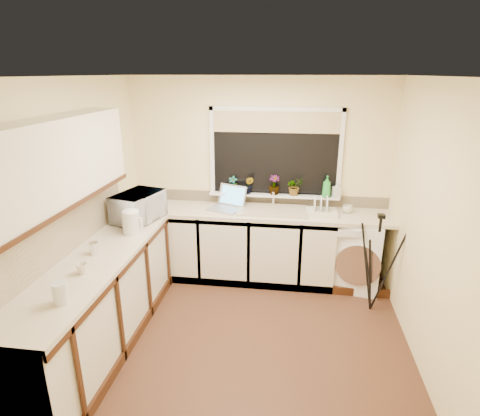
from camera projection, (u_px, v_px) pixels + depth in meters
name	position (u px, v px, depth m)	size (l,w,h in m)	color
floor	(243.00, 335.00, 3.94)	(3.20, 3.20, 0.00)	#4E301F
ceiling	(243.00, 76.00, 3.14)	(3.20, 3.20, 0.00)	white
wall_back	(258.00, 178.00, 4.94)	(3.20, 3.20, 0.00)	#FCE6A8
wall_front	(207.00, 318.00, 2.13)	(3.20, 3.20, 0.00)	#FCE6A8
wall_left	(76.00, 212.00, 3.75)	(3.00, 3.00, 0.00)	#FCE6A8
wall_right	(431.00, 230.00, 3.33)	(3.00, 3.00, 0.00)	#FCE6A8
base_cabinet_back	(229.00, 245.00, 4.96)	(2.55, 0.60, 0.86)	silver
base_cabinet_left	(100.00, 305.00, 3.68)	(0.54, 2.40, 0.86)	silver
worktop_back	(256.00, 212.00, 4.78)	(3.20, 0.60, 0.04)	beige
worktop_left	(94.00, 261.00, 3.54)	(0.60, 2.40, 0.04)	beige
upper_cabinet	(55.00, 163.00, 3.12)	(0.28, 1.90, 0.70)	silver
splashback_left	(60.00, 234.00, 3.50)	(0.02, 2.40, 0.45)	beige
splashback_back	(258.00, 198.00, 5.02)	(3.20, 0.02, 0.14)	beige
window_glass	(275.00, 153.00, 4.80)	(1.50, 0.02, 1.00)	black
window_blind	(276.00, 122.00, 4.65)	(1.50, 0.02, 0.25)	tan
windowsill	(274.00, 195.00, 4.91)	(1.60, 0.14, 0.03)	white
sink	(272.00, 210.00, 4.74)	(0.82, 0.46, 0.03)	tan
faucet	(273.00, 197.00, 4.87)	(0.03, 0.03, 0.24)	silver
washing_machine	(354.00, 252.00, 4.76)	(0.60, 0.58, 0.85)	white
laptop	(228.00, 203.00, 4.84)	(0.48, 0.47, 0.27)	#A3A2AA
kettle	(131.00, 223.00, 4.06)	(0.18, 0.18, 0.24)	silver
dish_rack	(322.00, 212.00, 4.64)	(0.35, 0.26, 0.05)	beige
tripod	(376.00, 264.00, 4.20)	(0.54, 0.54, 1.11)	black
glass_jug	(60.00, 293.00, 2.84)	(0.11, 0.11, 0.16)	silver
steel_jar	(94.00, 248.00, 3.61)	(0.08, 0.08, 0.11)	silver
microwave	(138.00, 207.00, 4.42)	(0.57, 0.39, 0.32)	white
plant_a	(233.00, 185.00, 4.92)	(0.11, 0.08, 0.21)	#999999
plant_b	(249.00, 185.00, 4.88)	(0.12, 0.10, 0.22)	#999999
plant_c	(274.00, 185.00, 4.86)	(0.13, 0.13, 0.24)	#999999
plant_d	(295.00, 186.00, 4.83)	(0.20, 0.17, 0.22)	#999999
soap_bottle_green	(327.00, 186.00, 4.75)	(0.10, 0.10, 0.26)	green
soap_bottle_clear	(337.00, 190.00, 4.76)	(0.08, 0.09, 0.19)	#999999
cup_back	(347.00, 209.00, 4.68)	(0.11, 0.11, 0.09)	beige
cup_left	(82.00, 269.00, 3.27)	(0.09, 0.09, 0.09)	beige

